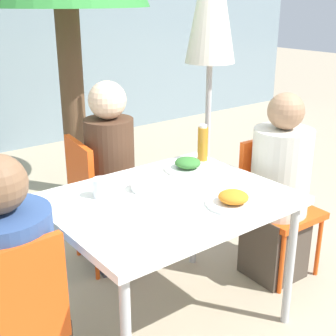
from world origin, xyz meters
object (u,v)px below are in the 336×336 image
Objects in this scene: chair_left at (9,320)px; bottle at (203,143)px; chair_far at (97,194)px; drinking_cup at (101,188)px; person_right at (279,195)px; closed_umbrella at (211,4)px; salad_bowl at (146,185)px; chair_right at (274,196)px; person_far at (111,181)px; person_left at (12,298)px.

bottle is (1.37, 0.42, 0.35)m from chair_left.
chair_far is 9.02× the size of drinking_cup.
person_right is 0.53× the size of closed_umbrella.
closed_umbrella is at bearing 45.42° from bottle.
chair_left is 5.69× the size of salad_bowl.
chair_far is 0.75m from bottle.
closed_umbrella is at bearing -103.67° from person_right.
chair_right reaches higher than drinking_cup.
person_far is at bearing 77.49° from salad_bowl.
bottle is (-0.32, 0.34, 0.30)m from person_right.
person_left is 0.52× the size of closed_umbrella.
chair_far is (0.83, 0.79, -0.03)m from person_left.
bottle is at bearing 54.08° from chair_far.
chair_right is 0.39× the size of closed_umbrella.
chair_right is at bearing 3.07° from chair_left.
bottle is at bearing -32.44° from chair_right.
closed_umbrella is at bearing 34.21° from salad_bowl.
drinking_cup reaches higher than salad_bowl.
person_right reaches higher than chair_right.
chair_far is (-0.86, 0.71, 0.00)m from chair_right.
person_far is 8.06× the size of salad_bowl.
drinking_cup is 0.23m from salad_bowl.
drinking_cup is (-1.13, 0.16, 0.30)m from chair_right.
person_far is at bearing -37.40° from chair_right.
person_left is 2.39m from closed_umbrella.
drinking_cup is at bearing -27.82° from person_far.
person_far is at bearing 36.66° from person_left.
bottle is 0.57m from salad_bowl.
person_right is 1.04m from person_far.
closed_umbrella is at bearing 24.00° from person_left.
person_far is (0.07, -0.06, 0.09)m from chair_far.
drinking_cup is (0.56, 0.23, 0.27)m from person_left.
person_right is at bearing 52.67° from chair_far.
person_right is 1.13m from chair_far.
person_right is (1.64, -0.00, 0.02)m from person_left.
closed_umbrella is at bearing 25.37° from chair_left.
chair_left is 1.00× the size of chair_right.
person_right is 0.96× the size of person_far.
person_far is (0.91, 0.73, 0.06)m from person_left.
bottle reaches higher than salad_bowl.
person_right is 1.45m from closed_umbrella.
chair_left is 1.26m from person_far.
chair_left is 9.02× the size of drinking_cup.
chair_left and chair_right have the same top height.
person_right is at bearing -46.49° from bottle.
person_left reaches higher than salad_bowl.
person_far is at bearing 38.24° from chair_left.
person_right is (1.69, 0.08, 0.05)m from chair_left.
bottle reaches higher than drinking_cup.
drinking_cup is at bearing 20.25° from person_left.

